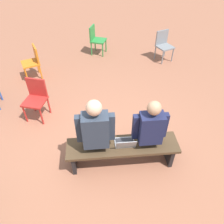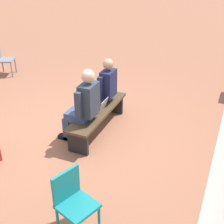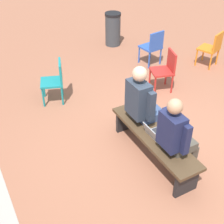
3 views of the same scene
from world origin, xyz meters
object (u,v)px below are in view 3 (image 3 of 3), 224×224
person_adult (144,104)px  plastic_chair_near_bench_left (212,47)px  laptop (155,134)px  litter_bin (113,29)px  bench (154,140)px  plastic_chair_far_left (55,79)px  person_student (177,135)px  plastic_chair_mid_courtyard (166,68)px  plastic_chair_far_right (153,46)px

person_adult → plastic_chair_near_bench_left: 3.27m
laptop → plastic_chair_near_bench_left: size_ratio=0.38×
litter_bin → bench: bearing=159.4°
plastic_chair_far_left → litter_bin: 2.96m
person_student → plastic_chair_near_bench_left: bearing=-51.0°
person_adult → person_student: bearing=179.7°
plastic_chair_near_bench_left → litter_bin: (2.19, 1.40, -0.05)m
plastic_chair_mid_courtyard → litter_bin: litter_bin is taller
plastic_chair_near_bench_left → bench: bearing=123.2°
person_adult → plastic_chair_far_left: person_adult is taller
litter_bin → person_student: bearing=161.9°
laptop → plastic_chair_mid_courtyard: 2.14m
person_adult → plastic_chair_far_right: person_adult is taller
person_adult → plastic_chair_far_left: (1.83, 0.80, -0.26)m
plastic_chair_far_right → plastic_chair_near_bench_left: size_ratio=1.00×
bench → plastic_chair_far_right: (2.64, -1.80, 0.13)m
plastic_chair_mid_courtyard → litter_bin: bearing=-3.7°
person_adult → plastic_chair_far_right: bearing=-37.8°
plastic_chair_far_right → laptop: bearing=146.0°
bench → litter_bin: bearing=-20.6°
person_adult → bench: bearing=170.3°
bench → litter_bin: (4.13, -1.55, 0.08)m
person_adult → laptop: size_ratio=4.38×
laptop → plastic_chair_far_left: bearing=17.5°
plastic_chair_near_bench_left → litter_bin: 2.61m
plastic_chair_mid_courtyard → laptop: bearing=139.4°
plastic_chair_mid_courtyard → plastic_chair_far_left: same height
plastic_chair_far_left → bench: bearing=-161.9°
plastic_chair_far_left → laptop: bearing=-162.5°
person_student → laptop: (0.37, 0.08, -0.21)m
person_student → litter_bin: bearing=-18.1°
bench → plastic_chair_mid_courtyard: size_ratio=2.14×
bench → litter_bin: litter_bin is taller
plastic_chair_far_left → litter_bin: (1.89, -2.28, -0.05)m
litter_bin → plastic_chair_mid_courtyard: bearing=176.3°
bench → plastic_chair_mid_courtyard: (1.59, -1.38, 0.13)m
person_student → plastic_chair_far_right: person_student is taller
person_adult → plastic_chair_mid_courtyard: 1.78m
litter_bin → laptop: bearing=159.4°
person_adult → laptop: 0.52m
bench → plastic_chair_mid_courtyard: plastic_chair_mid_courtyard is taller
litter_bin → person_adult: bearing=158.3°
person_adult → laptop: bearing=169.6°
laptop → plastic_chair_far_right: bearing=-34.0°
laptop → plastic_chair_far_left: (2.28, 0.72, -0.02)m
bench → person_adult: (0.42, -0.07, 0.39)m
person_adult → plastic_chair_near_bench_left: person_adult is taller
plastic_chair_mid_courtyard → person_adult: bearing=131.8°
bench → person_student: 0.54m
person_student → person_adult: person_adult is taller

